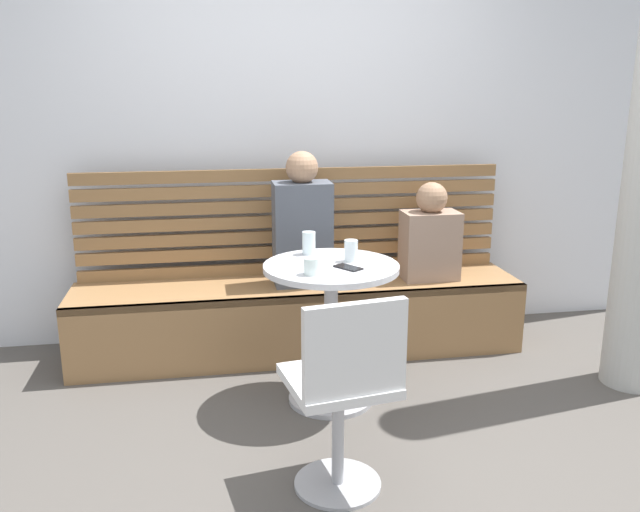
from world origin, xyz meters
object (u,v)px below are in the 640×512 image
cafe_table (331,307)px  person_child_left (430,237)px  booth_bench (300,318)px  cup_glass_tall (309,243)px  cup_glass_short (312,266)px  cup_water_clear (351,251)px  phone_on_table (348,268)px  white_chair (344,389)px  person_adult (302,225)px

cafe_table → person_child_left: person_child_left is taller
person_child_left → booth_bench: bearing=178.6°
person_child_left → cup_glass_tall: bearing=-152.3°
cup_glass_short → cup_water_clear: 0.31m
cup_glass_short → phone_on_table: cup_glass_short is taller
cafe_table → white_chair: 0.82m
person_child_left → phone_on_table: bearing=-132.5°
white_chair → booth_bench: bearing=88.5°
white_chair → phone_on_table: (0.17, 0.73, 0.28)m
person_adult → phone_on_table: (0.11, -0.76, -0.06)m
cafe_table → cup_glass_tall: (-0.08, 0.22, 0.28)m
cup_water_clear → cafe_table: bearing=-158.4°
cafe_table → person_adult: (-0.04, 0.68, 0.28)m
booth_bench → white_chair: 1.51m
booth_bench → cafe_table: (0.07, -0.67, 0.30)m
booth_bench → phone_on_table: phone_on_table is taller
booth_bench → person_adult: 0.58m
person_child_left → phone_on_table: person_child_left is taller
cup_water_clear → phone_on_table: cup_water_clear is taller
cup_glass_short → phone_on_table: bearing=21.1°
person_adult → person_child_left: bearing=-1.5°
cup_glass_short → phone_on_table: size_ratio=0.57×
cafe_table → person_child_left: bearing=41.4°
cafe_table → person_child_left: 1.01m
person_adult → phone_on_table: bearing=-81.6°
booth_bench → cup_glass_tall: (-0.01, -0.45, 0.58)m
cafe_table → person_adult: size_ratio=0.93×
white_chair → cup_water_clear: same height
cup_glass_tall → phone_on_table: 0.35m
cafe_table → cup_glass_short: cup_glass_short is taller
white_chair → cafe_table: bearing=82.7°
cup_glass_tall → cup_water_clear: size_ratio=1.09×
booth_bench → cup_water_clear: size_ratio=24.55×
cup_water_clear → phone_on_table: bearing=-108.3°
person_child_left → cup_water_clear: 0.89m
person_adult → cup_glass_short: (-0.08, -0.83, -0.02)m
cup_glass_tall → phone_on_table: size_ratio=0.86×
booth_bench → cup_glass_tall: cup_glass_tall is taller
cup_glass_tall → cup_water_clear: 0.26m
person_child_left → white_chair: bearing=-120.0°
white_chair → cup_glass_short: 0.73m
person_child_left → cup_water_clear: bearing=-136.0°
booth_bench → cup_glass_short: cup_glass_short is taller
person_adult → booth_bench: bearing=-175.7°
person_child_left → cafe_table: bearing=-138.6°
cafe_table → cup_glass_tall: bearing=108.9°
cup_glass_short → booth_bench: bearing=86.1°
booth_bench → phone_on_table: bearing=-80.0°
white_chair → person_adult: (0.06, 1.49, 0.33)m
white_chair → cup_glass_tall: 1.09m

